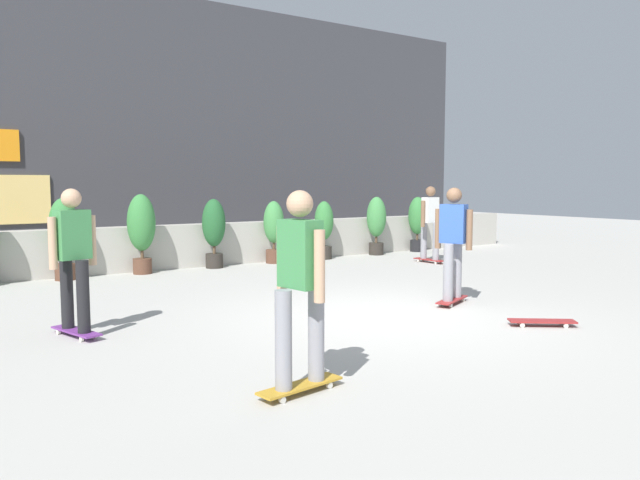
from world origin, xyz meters
name	(u,v)px	position (x,y,z in m)	size (l,w,h in m)	color
ground_plane	(382,316)	(0.00, 0.00, 0.00)	(48.00, 48.00, 0.00)	#B2AFA8
planter_wall	(205,245)	(0.00, 6.00, 0.45)	(18.00, 0.40, 0.90)	#B2ADA3
building_backdrop	(145,127)	(-0.01, 10.00, 3.25)	(20.00, 2.08, 6.50)	#38383D
potted_plant_2	(64,232)	(-2.91, 5.55, 0.87)	(0.51, 0.51, 1.50)	brown
potted_plant_3	(141,227)	(-1.50, 5.55, 0.91)	(0.54, 0.54, 1.55)	brown
potted_plant_4	(214,228)	(0.01, 5.55, 0.83)	(0.48, 0.48, 1.44)	#2D2823
potted_plant_5	(274,228)	(1.43, 5.55, 0.78)	(0.45, 0.45, 1.37)	brown
potted_plant_6	(324,226)	(2.76, 5.55, 0.76)	(0.44, 0.44, 1.35)	#2D2823
potted_plant_7	(376,222)	(4.31, 5.55, 0.83)	(0.48, 0.48, 1.43)	#2D2823
potted_plant_8	(417,220)	(5.67, 5.55, 0.81)	(0.47, 0.47, 1.42)	black
skater_foreground	(430,220)	(4.37, 3.72, 0.94)	(0.56, 0.81, 1.70)	maroon
skater_by_wall_right	(453,240)	(1.38, 0.09, 0.94)	(0.81, 0.52, 1.70)	maroon
skater_far_left	(73,255)	(-3.61, 1.09, 0.94)	(0.54, 0.82, 1.70)	#72338C
skater_by_wall_left	(300,282)	(-2.44, -1.93, 0.94)	(0.82, 0.55, 1.70)	#BF8C26
skateboard_aside	(542,321)	(1.30, -1.51, 0.06)	(0.76, 0.64, 0.08)	maroon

